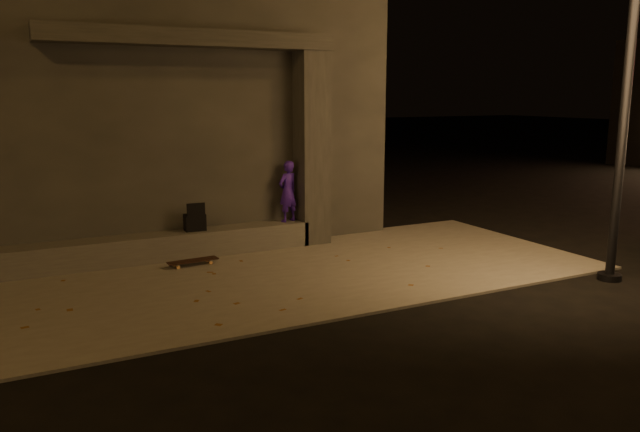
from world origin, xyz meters
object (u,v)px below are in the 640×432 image
skateboarder (288,191)px  backpack (195,221)px  skateboard (193,261)px  column (312,149)px

skateboarder → backpack: size_ratio=2.27×
skateboarder → skateboard: bearing=-1.7°
column → backpack: size_ratio=7.11×
skateboarder → skateboard: size_ratio=1.33×
skateboard → backpack: bearing=65.9°
skateboarder → backpack: skateboarder is taller
backpack → skateboard: backpack is taller
column → backpack: column is taller
column → backpack: bearing=180.0°
skateboard → skateboarder: bearing=13.6°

